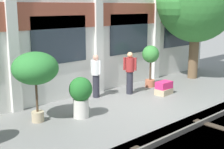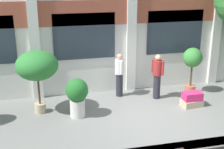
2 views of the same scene
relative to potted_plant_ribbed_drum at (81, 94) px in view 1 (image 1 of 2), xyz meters
name	(u,v)px [view 1 (image 1 of 2)]	position (x,y,z in m)	size (l,w,h in m)	color
ground_plane	(144,105)	(2.36, -0.56, -0.75)	(80.00, 80.00, 0.00)	slate
potted_plant_ribbed_drum	(81,94)	(0.00, 0.00, 0.00)	(0.73, 0.73, 1.30)	beige
potted_plant_terracotta_small	(35,69)	(-1.19, 0.60, 0.86)	(1.37, 1.37, 2.13)	tan
potted_plant_low_pan	(151,58)	(4.53, 1.04, 0.52)	(0.72, 0.72, 1.80)	#B76647
potted_plant_square_trough	(164,88)	(4.01, -0.13, -0.51)	(0.77, 0.53, 0.52)	tan
resident_by_doorway	(130,72)	(3.06, 0.85, 0.15)	(0.34, 0.45, 1.68)	#282833
resident_watching_tracks	(96,75)	(1.77, 1.38, 0.13)	(0.34, 0.53, 1.66)	#282833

